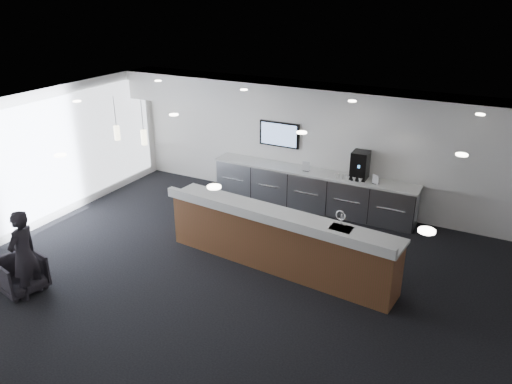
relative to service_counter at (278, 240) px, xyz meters
The scene contains 23 objects.
ground 1.07m from the service_counter, 122.70° to the right, with size 10.00×10.00×0.00m, color black.
ceiling 2.58m from the service_counter, 122.70° to the right, with size 10.00×8.00×0.02m, color black.
back_wall 3.41m from the service_counter, 98.47° to the left, with size 10.00×0.02×3.00m, color white.
left_wall 5.61m from the service_counter, behind, with size 0.02×8.00×3.00m, color white.
soffit_bulkhead 3.51m from the service_counter, 99.81° to the left, with size 10.00×0.90×0.70m, color white.
alcove_panel 3.41m from the service_counter, 98.55° to the left, with size 9.80×0.06×1.40m, color white.
window_blinds_wall 5.57m from the service_counter, behind, with size 0.04×7.36×2.55m, color white.
back_credenza 2.93m from the service_counter, 99.51° to the left, with size 5.06×0.66×0.95m.
wall_tv 3.65m from the service_counter, 115.20° to the left, with size 1.05×0.08×0.62m.
pendant_left 3.33m from the service_counter, behind, with size 0.12×0.12×0.30m, color #FFF3C6.
pendant_right 3.96m from the service_counter, behind, with size 0.12×0.12×0.30m, color #FFF3C6.
ceiling_can_lights 2.55m from the service_counter, 122.70° to the right, with size 7.00×5.00×0.02m, color white, non-canonical shape.
service_counter is the anchor object (origin of this frame).
coffee_machine 3.08m from the service_counter, 77.46° to the left, with size 0.38×0.50×0.64m.
info_sign_left 2.91m from the service_counter, 102.19° to the left, with size 0.18×0.02×0.24m, color silver.
info_sign_right 2.99m from the service_counter, 68.59° to the left, with size 0.16×0.02×0.21m, color silver.
armchair 4.64m from the service_counter, 142.27° to the right, with size 0.71×0.73×0.67m, color black.
lounge_guest 4.47m from the service_counter, 139.56° to the right, with size 0.59×0.39×1.63m, color black.
cup_0 2.88m from the service_counter, 74.96° to the left, with size 0.10×0.10×0.09m, color white.
cup_1 2.85m from the service_counter, 77.71° to the left, with size 0.10×0.10×0.09m, color white.
cup_2 2.82m from the service_counter, 80.52° to the left, with size 0.10×0.10×0.09m, color white.
cup_3 2.80m from the service_counter, 83.38° to the left, with size 0.10×0.10×0.09m, color white.
cup_4 2.79m from the service_counter, 86.27° to the left, with size 0.10×0.10×0.09m, color white.
Camera 1 is at (4.02, -6.84, 5.06)m, focal length 35.00 mm.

